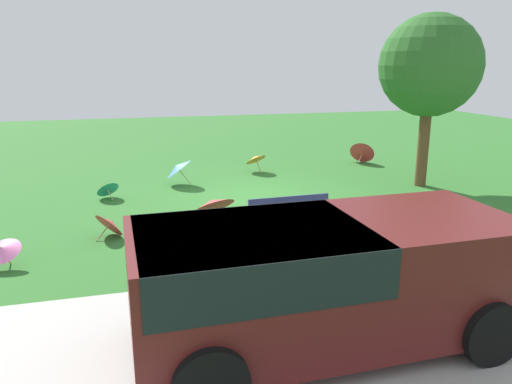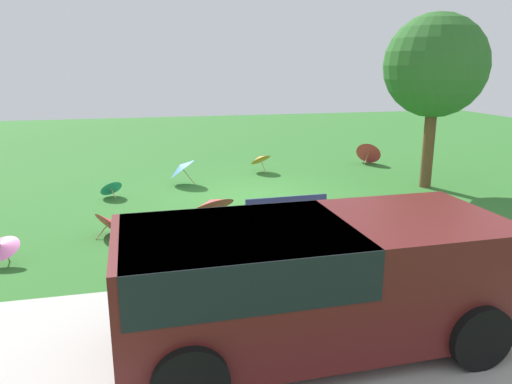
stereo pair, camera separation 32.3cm
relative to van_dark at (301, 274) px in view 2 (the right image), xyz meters
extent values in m
plane|color=#2D6B28|center=(-1.08, -6.82, -0.91)|extent=(40.00, 40.00, 0.00)
cube|color=#B2AFA8|center=(-1.08, 0.09, -0.91)|extent=(40.00, 4.19, 0.01)
cube|color=#591919|center=(-0.17, 0.00, -0.06)|extent=(4.63, 1.97, 1.35)
cube|color=black|center=(0.75, 0.01, 0.34)|extent=(2.61, 1.96, 0.55)
cylinder|color=black|center=(1.43, 0.97, -0.53)|extent=(0.76, 0.23, 0.76)
cylinder|color=black|center=(1.46, -0.93, -0.53)|extent=(0.76, 0.23, 0.76)
cylinder|color=black|center=(-1.79, 0.92, -0.53)|extent=(0.76, 0.23, 0.76)
cylinder|color=black|center=(-1.76, -0.98, -0.53)|extent=(0.76, 0.23, 0.76)
cube|color=navy|center=(-0.87, -3.62, -0.46)|extent=(1.61, 0.50, 0.05)
cube|color=navy|center=(-0.87, -3.42, -0.24)|extent=(1.60, 0.16, 0.45)
cube|color=black|center=(-0.23, -3.60, -0.69)|extent=(0.09, 0.41, 0.45)
cube|color=black|center=(-1.50, -3.64, -0.69)|extent=(0.09, 0.41, 0.45)
cylinder|color=brown|center=(-5.89, -6.74, 0.32)|extent=(0.31, 0.31, 2.46)
sphere|color=#286023|center=(-5.89, -6.74, 2.35)|extent=(2.69, 2.69, 2.69)
cylinder|color=tan|center=(0.46, -8.48, -0.69)|extent=(0.34, 0.13, 0.45)
cone|color=#4C8CE5|center=(0.67, -8.55, -0.41)|extent=(0.99, 1.04, 0.63)
sphere|color=tan|center=(0.71, -8.57, -0.35)|extent=(0.06, 0.05, 0.05)
cylinder|color=tan|center=(4.10, -3.56, -0.76)|extent=(0.09, 0.16, 0.29)
cone|color=pink|center=(4.14, -3.47, -0.58)|extent=(0.77, 0.76, 0.36)
sphere|color=tan|center=(4.15, -3.45, -0.54)|extent=(0.05, 0.06, 0.05)
cylinder|color=tan|center=(2.58, -4.49, -0.78)|extent=(0.27, 0.19, 0.26)
cone|color=#D8383F|center=(2.43, -4.59, -0.63)|extent=(0.76, 0.80, 0.56)
sphere|color=tan|center=(2.39, -4.61, -0.60)|extent=(0.06, 0.06, 0.05)
cylinder|color=tan|center=(-5.64, -9.90, -0.69)|extent=(0.31, 0.37, 0.29)
cone|color=#D8383F|center=(-5.82, -10.12, -0.52)|extent=(0.99, 0.95, 0.78)
sphere|color=tan|center=(-5.85, -10.16, -0.49)|extent=(0.06, 0.06, 0.05)
cylinder|color=tan|center=(-1.96, -9.50, -0.71)|extent=(0.15, 0.24, 0.40)
cone|color=orange|center=(-1.88, -9.63, -0.47)|extent=(0.87, 0.86, 0.44)
sphere|color=tan|center=(-1.86, -9.66, -0.42)|extent=(0.06, 0.06, 0.05)
cylinder|color=tan|center=(0.31, -4.53, -0.69)|extent=(0.12, 0.28, 0.45)
cone|color=#D8383F|center=(0.37, -4.70, -0.41)|extent=(1.14, 1.11, 0.61)
sphere|color=tan|center=(0.38, -4.73, -0.34)|extent=(0.05, 0.06, 0.05)
cylinder|color=tan|center=(2.48, -7.43, -0.79)|extent=(0.14, 0.24, 0.25)
cone|color=teal|center=(2.55, -7.58, -0.63)|extent=(0.72, 0.69, 0.49)
sphere|color=tan|center=(2.57, -7.62, -0.59)|extent=(0.06, 0.06, 0.05)
camera|label=1|loc=(2.08, 5.05, 2.42)|focal=34.67mm
camera|label=2|loc=(1.77, 5.13, 2.42)|focal=34.67mm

